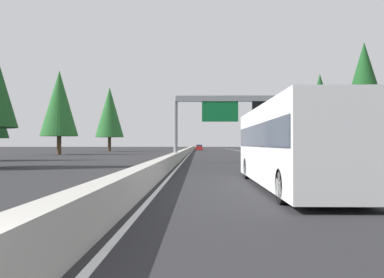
% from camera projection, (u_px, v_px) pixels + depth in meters
% --- Properties ---
extents(ground_plane, '(320.00, 320.00, 0.00)m').
position_uv_depth(ground_plane, '(187.00, 155.00, 61.78)').
color(ground_plane, '#262628').
extents(median_barrier, '(180.00, 0.56, 0.90)m').
position_uv_depth(median_barrier, '(189.00, 150.00, 81.79)').
color(median_barrier, '#ADAAA3').
rests_on(median_barrier, ground).
extents(shoulder_stripe_right, '(160.00, 0.16, 0.01)m').
position_uv_depth(shoulder_stripe_right, '(252.00, 153.00, 71.60)').
color(shoulder_stripe_right, silver).
rests_on(shoulder_stripe_right, ground).
extents(shoulder_stripe_median, '(160.00, 0.16, 0.01)m').
position_uv_depth(shoulder_stripe_median, '(190.00, 153.00, 71.78)').
color(shoulder_stripe_median, silver).
rests_on(shoulder_stripe_median, ground).
extents(sign_gantry_overhead, '(0.50, 12.68, 5.96)m').
position_uv_depth(sign_gantry_overhead, '(247.00, 109.00, 34.91)').
color(sign_gantry_overhead, gray).
rests_on(sign_gantry_overhead, ground).
extents(bus_distant_b, '(11.50, 2.55, 3.10)m').
position_uv_depth(bus_distant_b, '(290.00, 143.00, 15.07)').
color(bus_distant_b, white).
rests_on(bus_distant_b, ground).
extents(sedan_far_right, '(4.40, 1.80, 1.47)m').
position_uv_depth(sedan_far_right, '(262.00, 153.00, 43.84)').
color(sedan_far_right, slate).
rests_on(sedan_far_right, ground).
extents(sedan_mid_left, '(4.40, 1.80, 1.47)m').
position_uv_depth(sedan_mid_left, '(251.00, 151.00, 55.91)').
color(sedan_mid_left, slate).
rests_on(sedan_mid_left, ground).
extents(sedan_mid_center, '(4.40, 1.80, 1.47)m').
position_uv_depth(sedan_mid_center, '(199.00, 148.00, 103.39)').
color(sedan_mid_center, red).
rests_on(sedan_mid_center, ground).
extents(conifer_right_near, '(6.20, 6.20, 14.09)m').
position_uv_depth(conifer_right_near, '(364.00, 87.00, 47.89)').
color(conifer_right_near, '#4C3823').
rests_on(conifer_right_near, ground).
extents(conifer_right_mid, '(5.71, 5.71, 12.97)m').
position_uv_depth(conifer_right_mid, '(320.00, 105.00, 63.46)').
color(conifer_right_mid, '#4C3823').
rests_on(conifer_right_mid, ground).
extents(conifer_left_mid, '(5.78, 5.78, 13.14)m').
position_uv_depth(conifer_left_mid, '(59.00, 103.00, 61.31)').
color(conifer_left_mid, '#4C3823').
rests_on(conifer_left_mid, ground).
extents(conifer_left_far, '(6.40, 6.40, 14.54)m').
position_uv_depth(conifer_left_far, '(110.00, 112.00, 89.06)').
color(conifer_left_far, '#4C3823').
rests_on(conifer_left_far, ground).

